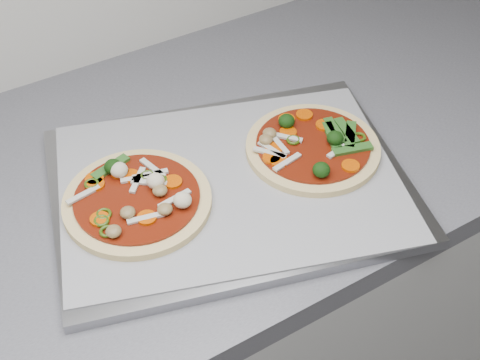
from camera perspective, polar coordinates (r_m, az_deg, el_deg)
baking_tray at (r=0.92m, az=-0.89°, el=-0.47°), size 0.55×0.47×0.02m
parchment at (r=0.91m, az=-0.89°, el=-0.07°), size 0.54×0.46×0.00m
pizza_left at (r=0.88m, az=-8.79°, el=-1.57°), size 0.21×0.21×0.03m
pizza_right at (r=0.95m, az=6.21°, el=2.90°), size 0.20×0.20×0.03m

